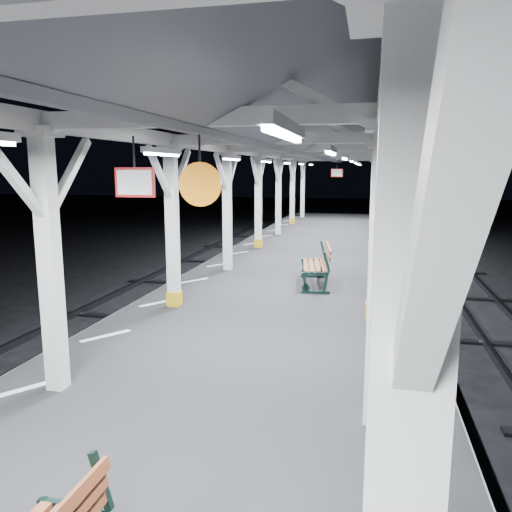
% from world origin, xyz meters
% --- Properties ---
extents(ground, '(120.00, 120.00, 0.00)m').
position_xyz_m(ground, '(0.00, 0.00, 0.00)').
color(ground, black).
rests_on(ground, ground).
extents(platform, '(6.00, 50.00, 1.00)m').
position_xyz_m(platform, '(0.00, 0.00, 0.50)').
color(platform, black).
rests_on(platform, ground).
extents(hazard_stripes_left, '(1.00, 48.00, 0.01)m').
position_xyz_m(hazard_stripes_left, '(-2.45, 0.00, 1.00)').
color(hazard_stripes_left, silver).
rests_on(hazard_stripes_left, platform).
extents(hazard_stripes_right, '(1.00, 48.00, 0.01)m').
position_xyz_m(hazard_stripes_right, '(2.45, 0.00, 1.00)').
color(hazard_stripes_right, silver).
rests_on(hazard_stripes_right, platform).
extents(canopy, '(5.40, 49.00, 4.65)m').
position_xyz_m(canopy, '(0.00, -0.02, 4.56)').
color(canopy, silver).
rests_on(canopy, platform).
extents(bench_mid, '(0.93, 1.91, 0.99)m').
position_xyz_m(bench_mid, '(0.72, 4.63, 1.53)').
color(bench_mid, black).
rests_on(bench_mid, platform).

